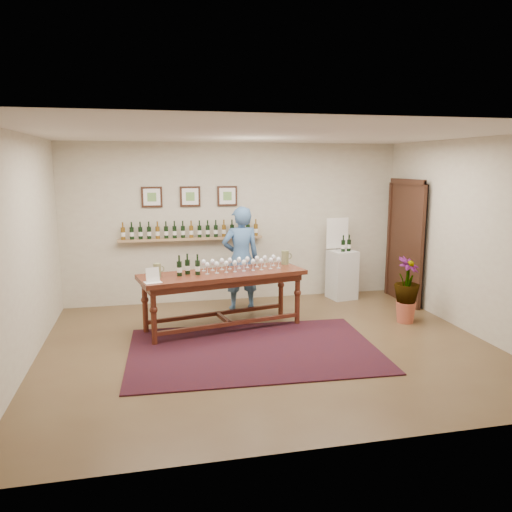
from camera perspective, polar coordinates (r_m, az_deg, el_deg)
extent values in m
plane|color=brown|center=(6.86, 1.46, -10.27)|extent=(6.00, 6.00, 0.00)
plane|color=beige|center=(8.93, -2.35, 3.82)|extent=(6.00, 0.00, 6.00)
plane|color=beige|center=(4.17, 9.81, -3.92)|extent=(6.00, 0.00, 6.00)
plane|color=beige|center=(6.48, -25.20, 0.34)|extent=(0.00, 5.00, 5.00)
plane|color=beige|center=(7.78, 23.51, 1.99)|extent=(0.00, 5.00, 5.00)
plane|color=silver|center=(6.43, 1.57, 13.78)|extent=(6.00, 6.00, 0.00)
cube|color=#9E8356|center=(8.77, -7.39, 1.97)|extent=(2.50, 0.16, 0.04)
cube|color=black|center=(9.21, 16.90, 1.38)|extent=(0.10, 1.00, 2.10)
cube|color=black|center=(9.19, 16.63, 1.38)|extent=(0.04, 1.12, 2.22)
cube|color=black|center=(8.72, -11.82, 6.62)|extent=(0.35, 0.03, 0.35)
cube|color=white|center=(8.71, -11.82, 6.61)|extent=(0.28, 0.01, 0.28)
cube|color=#6C9E4F|center=(8.70, -11.82, 6.61)|extent=(0.15, 0.00, 0.15)
cube|color=black|center=(8.76, -7.54, 6.76)|extent=(0.35, 0.03, 0.35)
cube|color=white|center=(8.74, -7.53, 6.75)|extent=(0.28, 0.01, 0.28)
cube|color=#6C9E4F|center=(8.73, -7.53, 6.75)|extent=(0.15, 0.00, 0.15)
cube|color=black|center=(8.83, -3.31, 6.86)|extent=(0.35, 0.03, 0.35)
cube|color=white|center=(8.82, -3.29, 6.86)|extent=(0.28, 0.01, 0.28)
cube|color=#6C9E4F|center=(8.81, -3.28, 6.86)|extent=(0.15, 0.00, 0.15)
cube|color=#4D130D|center=(6.70, -0.26, -10.69)|extent=(3.35, 2.31, 0.02)
cube|color=#471C11|center=(7.36, -3.80, -2.12)|extent=(2.54, 1.26, 0.07)
cube|color=#471C11|center=(7.38, -3.79, -2.70)|extent=(2.38, 1.10, 0.11)
cylinder|color=#471C11|center=(6.91, -11.60, -6.84)|extent=(0.09, 0.09, 0.80)
cylinder|color=#471C11|center=(7.67, 4.75, -4.93)|extent=(0.09, 0.09, 0.80)
cylinder|color=#471C11|center=(7.43, -12.56, -5.66)|extent=(0.09, 0.09, 0.80)
cylinder|color=#471C11|center=(8.14, 2.86, -4.00)|extent=(0.09, 0.09, 0.80)
cube|color=#471C11|center=(7.29, -2.96, -7.73)|extent=(2.17, 0.51, 0.06)
cube|color=#471C11|center=(7.78, -4.46, -6.56)|extent=(2.17, 0.51, 0.06)
cube|color=#471C11|center=(7.53, -3.74, -7.13)|extent=(0.17, 0.55, 0.06)
cube|color=white|center=(6.84, -11.74, -2.13)|extent=(0.25, 0.21, 0.20)
cube|color=silver|center=(9.25, 9.79, -2.11)|extent=(0.51, 0.51, 0.89)
cube|color=white|center=(9.23, 9.28, 2.60)|extent=(0.44, 0.09, 0.61)
cone|color=#B2533B|center=(8.14, 16.72, -6.17)|extent=(0.31, 0.31, 0.32)
imported|color=#1C3214|center=(8.03, 16.88, -3.13)|extent=(0.65, 0.65, 0.56)
imported|color=#3D6292|center=(8.36, -1.74, -0.27)|extent=(0.65, 0.45, 1.75)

